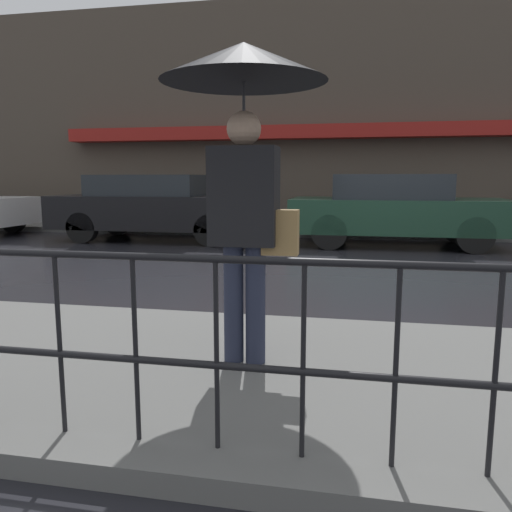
# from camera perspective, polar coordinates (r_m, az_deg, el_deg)

# --- Properties ---
(ground_plane) EXTENTS (80.00, 80.00, 0.00)m
(ground_plane) POSITION_cam_1_polar(r_m,az_deg,el_deg) (8.22, 13.73, -1.15)
(ground_plane) COLOR black
(sidewalk_near) EXTENTS (28.00, 2.58, 0.13)m
(sidewalk_near) POSITION_cam_1_polar(r_m,az_deg,el_deg) (3.45, 17.36, -14.18)
(sidewalk_near) COLOR #60605E
(sidewalk_near) RESTS_ON ground_plane
(sidewalk_far) EXTENTS (28.00, 1.99, 0.13)m
(sidewalk_far) POSITION_cam_1_polar(r_m,az_deg,el_deg) (12.79, 12.85, 2.68)
(sidewalk_far) COLOR #60605E
(sidewalk_far) RESTS_ON ground_plane
(lane_marking) EXTENTS (25.20, 0.12, 0.01)m
(lane_marking) POSITION_cam_1_polar(r_m,az_deg,el_deg) (8.22, 13.73, -1.12)
(lane_marking) COLOR gold
(lane_marking) RESTS_ON ground_plane
(building_storefront) EXTENTS (28.00, 0.85, 6.11)m
(building_storefront) POSITION_cam_1_polar(r_m,az_deg,el_deg) (13.94, 13.15, 15.37)
(building_storefront) COLOR #4C4238
(building_storefront) RESTS_ON ground_plane
(railing_foreground) EXTENTS (12.00, 0.04, 0.93)m
(railing_foreground) POSITION_cam_1_polar(r_m,az_deg,el_deg) (2.27, 20.93, -9.09)
(railing_foreground) COLOR black
(railing_foreground) RESTS_ON sidewalk_near
(pedestrian) EXTENTS (1.08, 1.08, 2.12)m
(pedestrian) POSITION_cam_1_polar(r_m,az_deg,el_deg) (3.36, -1.31, 16.13)
(pedestrian) COLOR #23283D
(pedestrian) RESTS_ON sidewalk_near
(car_black) EXTENTS (4.66, 1.88, 1.47)m
(car_black) POSITION_cam_1_polar(r_m,az_deg,el_deg) (11.55, -11.21, 5.58)
(car_black) COLOR black
(car_black) RESTS_ON ground_plane
(car_dark_green) EXTENTS (4.34, 1.88, 1.47)m
(car_dark_green) POSITION_cam_1_polar(r_m,az_deg,el_deg) (10.73, 15.66, 5.18)
(car_dark_green) COLOR #193828
(car_dark_green) RESTS_ON ground_plane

